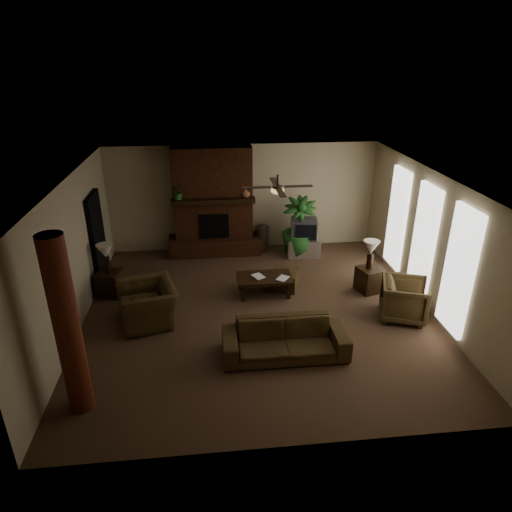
{
  "coord_description": "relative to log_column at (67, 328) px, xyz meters",
  "views": [
    {
      "loc": [
        -0.91,
        -7.97,
        4.9
      ],
      "look_at": [
        0.0,
        0.4,
        1.1
      ],
      "focal_mm": 31.72,
      "sensor_mm": 36.0,
      "label": 1
    }
  ],
  "objects": [
    {
      "name": "floor_plant",
      "position": [
        4.32,
        5.2,
        -0.97
      ],
      "size": [
        1.16,
        1.69,
        0.87
      ],
      "primitive_type": "imported",
      "rotation": [
        0.0,
        0.0,
        -0.2
      ],
      "color": "#275923",
      "rests_on": "ground"
    },
    {
      "name": "lamp_right",
      "position": [
        5.5,
        3.1,
        -0.4
      ],
      "size": [
        0.36,
        0.36,
        0.65
      ],
      "color": "#311E15",
      "rests_on": "side_table_right"
    },
    {
      "name": "side_table_right",
      "position": [
        5.54,
        3.08,
        -1.12
      ],
      "size": [
        0.63,
        0.63,
        0.55
      ],
      "primitive_type": "cube",
      "rotation": [
        0.0,
        0.0,
        0.3
      ],
      "color": "black",
      "rests_on": "ground"
    },
    {
      "name": "ceiling_fan",
      "position": [
        3.35,
        2.7,
        1.13
      ],
      "size": [
        1.35,
        1.35,
        0.37
      ],
      "color": "#311E15",
      "rests_on": "ceiling"
    },
    {
      "name": "coffee_table",
      "position": [
        3.18,
        3.16,
        -1.03
      ],
      "size": [
        1.2,
        0.7,
        0.43
      ],
      "color": "black",
      "rests_on": "ground"
    },
    {
      "name": "mantel_plant",
      "position": [
        1.3,
        5.38,
        0.32
      ],
      "size": [
        0.48,
        0.5,
        0.33
      ],
      "primitive_type": "imported",
      "rotation": [
        0.0,
        0.0,
        -0.27
      ],
      "color": "#275923",
      "rests_on": "fireplace"
    },
    {
      "name": "room_shell",
      "position": [
        2.95,
        2.4,
        0.0
      ],
      "size": [
        7.0,
        7.0,
        7.0
      ],
      "color": "brown",
      "rests_on": "ground"
    },
    {
      "name": "sofa",
      "position": [
        3.26,
        0.95,
        -0.97
      ],
      "size": [
        2.19,
        0.64,
        0.85
      ],
      "primitive_type": "imported",
      "rotation": [
        0.0,
        0.0,
        -0.0
      ],
      "color": "#48381F",
      "rests_on": "ground"
    },
    {
      "name": "side_table_left",
      "position": [
        -0.2,
        3.52,
        -1.12
      ],
      "size": [
        0.6,
        0.6,
        0.55
      ],
      "primitive_type": "cube",
      "rotation": [
        0.0,
        0.0,
        -0.22
      ],
      "color": "black",
      "rests_on": "ground"
    },
    {
      "name": "mantel_vase",
      "position": [
        2.97,
        5.41,
        0.27
      ],
      "size": [
        0.23,
        0.24,
        0.22
      ],
      "primitive_type": "imported",
      "rotation": [
        0.0,
        0.0,
        -0.07
      ],
      "color": "#955E3B",
      "rests_on": "fireplace"
    },
    {
      "name": "windows",
      "position": [
        6.4,
        2.6,
        -0.05
      ],
      "size": [
        0.08,
        3.65,
        2.35
      ],
      "color": "white",
      "rests_on": "ground"
    },
    {
      "name": "tv",
      "position": [
        4.44,
        5.09,
        -0.64
      ],
      "size": [
        0.72,
        0.62,
        0.52
      ],
      "color": "#3C3B3E",
      "rests_on": "tv_stand"
    },
    {
      "name": "book_b",
      "position": [
        3.47,
        3.08,
        -0.82
      ],
      "size": [
        0.18,
        0.14,
        0.29
      ],
      "primitive_type": "imported",
      "rotation": [
        0.0,
        0.0,
        -0.64
      ],
      "color": "#999999",
      "rests_on": "coffee_table"
    },
    {
      "name": "doorway",
      "position": [
        -0.49,
        4.2,
        -0.35
      ],
      "size": [
        0.1,
        1.0,
        2.1
      ],
      "primitive_type": "cube",
      "color": "black",
      "rests_on": "ground"
    },
    {
      "name": "tv_stand",
      "position": [
        4.45,
        5.14,
        -1.15
      ],
      "size": [
        0.86,
        0.51,
        0.5
      ],
      "primitive_type": "cube",
      "rotation": [
        0.0,
        0.0,
        -0.02
      ],
      "color": "silver",
      "rests_on": "ground"
    },
    {
      "name": "lamp_left",
      "position": [
        -0.2,
        3.51,
        -0.4
      ],
      "size": [
        0.44,
        0.44,
        0.65
      ],
      "color": "#311E15",
      "rests_on": "side_table_left"
    },
    {
      "name": "ottoman",
      "position": [
        3.66,
        3.42,
        -1.2
      ],
      "size": [
        0.78,
        0.78,
        0.4
      ],
      "primitive_type": "cube",
      "rotation": [
        0.0,
        0.0,
        -0.37
      ],
      "color": "#48381F",
      "rests_on": "ground"
    },
    {
      "name": "armchair_right",
      "position": [
        5.82,
        1.9,
        -0.95
      ],
      "size": [
        1.05,
        1.09,
        0.89
      ],
      "primitive_type": "imported",
      "rotation": [
        0.0,
        0.0,
        1.23
      ],
      "color": "#48381F",
      "rests_on": "ground"
    },
    {
      "name": "floor_vase",
      "position": [
        3.41,
        5.55,
        -0.97
      ],
      "size": [
        0.34,
        0.34,
        0.77
      ],
      "color": "#32261B",
      "rests_on": "ground"
    },
    {
      "name": "book_a",
      "position": [
        2.94,
        3.12,
        -0.83
      ],
      "size": [
        0.21,
        0.12,
        0.29
      ],
      "primitive_type": "imported",
      "rotation": [
        0.0,
        0.0,
        0.44
      ],
      "color": "#999999",
      "rests_on": "coffee_table"
    },
    {
      "name": "armchair_left",
      "position": [
        0.76,
        2.34,
        -0.88
      ],
      "size": [
        1.06,
        1.35,
        1.04
      ],
      "primitive_type": "imported",
      "rotation": [
        0.0,
        0.0,
        -1.31
      ],
      "color": "#48381F",
      "rests_on": "ground"
    },
    {
      "name": "log_column",
      "position": [
        0.0,
        0.0,
        0.0
      ],
      "size": [
        0.36,
        0.36,
        2.8
      ],
      "primitive_type": "cylinder",
      "color": "maroon",
      "rests_on": "ground"
    },
    {
      "name": "fireplace",
      "position": [
        2.15,
        5.62,
        -0.24
      ],
      "size": [
        2.4,
        0.7,
        2.8
      ],
      "color": "#4D2614",
      "rests_on": "ground"
    }
  ]
}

